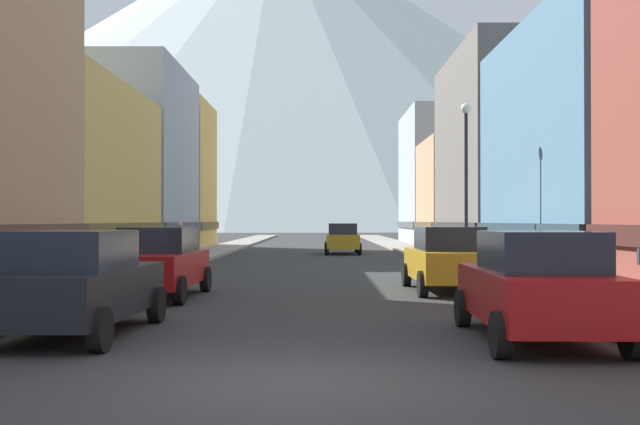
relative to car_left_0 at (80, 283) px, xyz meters
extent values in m
plane|color=#2F2F2F|center=(3.80, -3.67, -0.90)|extent=(400.00, 400.00, 0.00)
cube|color=gray|center=(-2.45, 31.33, -0.82)|extent=(2.50, 100.00, 0.15)
cube|color=gray|center=(10.05, 31.33, -0.82)|extent=(2.50, 100.00, 0.15)
cube|color=#D8B259|center=(-7.96, 18.35, 2.85)|extent=(8.52, 12.18, 7.49)
cube|color=brown|center=(-7.96, 18.35, 0.70)|extent=(8.82, 12.18, 0.50)
cube|color=#99A5B2|center=(-7.00, 30.54, 4.43)|extent=(6.60, 11.10, 10.66)
cube|color=#444A50|center=(-7.00, 30.54, 0.70)|extent=(6.90, 11.10, 0.50)
cube|color=#D8B259|center=(-7.25, 40.54, 4.20)|extent=(7.10, 8.08, 10.20)
cube|color=brown|center=(-7.25, 40.54, 0.70)|extent=(7.40, 8.08, 0.50)
cube|color=slate|center=(14.66, 14.51, 3.63)|extent=(6.71, 13.35, 9.06)
cube|color=#22333F|center=(14.66, 14.51, 0.70)|extent=(7.01, 13.35, 0.50)
cube|color=#66605B|center=(14.65, 28.27, 4.60)|extent=(6.69, 13.02, 11.00)
cube|color=#2D2B29|center=(14.65, 28.27, 0.70)|extent=(6.99, 13.02, 0.50)
cube|color=tan|center=(15.30, 39.70, 2.85)|extent=(8.00, 9.08, 7.49)
cube|color=brown|center=(15.30, 39.70, 0.70)|extent=(8.30, 9.08, 0.50)
cube|color=#99A5B2|center=(15.53, 50.74, 4.62)|extent=(8.45, 12.10, 11.03)
cube|color=#444A50|center=(15.53, 50.74, 0.70)|extent=(8.75, 12.10, 0.50)
cube|color=black|center=(0.00, 0.06, -0.16)|extent=(2.00, 4.47, 0.80)
cube|color=#1E232D|center=(-0.01, -0.19, 0.56)|extent=(1.68, 2.26, 0.64)
cylinder|color=black|center=(-0.86, 1.74, -0.56)|extent=(0.25, 0.69, 0.68)
cylinder|color=black|center=(0.98, 1.68, -0.56)|extent=(0.25, 0.69, 0.68)
cylinder|color=black|center=(0.86, -1.62, -0.56)|extent=(0.25, 0.69, 0.68)
cube|color=#9E1111|center=(0.00, 6.33, -0.16)|extent=(1.98, 4.46, 0.80)
cube|color=#1E232D|center=(0.01, 6.58, 0.56)|extent=(1.67, 2.25, 0.64)
cylinder|color=black|center=(0.87, 4.65, -0.56)|extent=(0.24, 0.69, 0.68)
cylinder|color=black|center=(-0.97, 4.71, -0.56)|extent=(0.24, 0.69, 0.68)
cylinder|color=black|center=(0.98, 7.95, -0.56)|extent=(0.24, 0.69, 0.68)
cylinder|color=black|center=(-0.86, 8.01, -0.56)|extent=(0.24, 0.69, 0.68)
cube|color=#9E1111|center=(7.60, -0.51, -0.16)|extent=(1.95, 4.45, 0.80)
cube|color=#1E232D|center=(7.60, -0.76, 0.56)|extent=(1.66, 2.24, 0.64)
cylinder|color=black|center=(6.73, 1.16, -0.56)|extent=(0.24, 0.69, 0.68)
cylinder|color=black|center=(8.56, 1.12, -0.56)|extent=(0.24, 0.69, 0.68)
cylinder|color=black|center=(6.64, -2.14, -0.56)|extent=(0.24, 0.69, 0.68)
cylinder|color=black|center=(8.48, -2.18, -0.56)|extent=(0.24, 0.69, 0.68)
cube|color=#B28419|center=(7.60, 8.06, -0.16)|extent=(1.89, 4.42, 0.80)
cube|color=#1E232D|center=(7.61, 7.81, 0.56)|extent=(1.62, 2.22, 0.64)
cylinder|color=black|center=(6.66, 9.70, -0.56)|extent=(0.23, 0.68, 0.68)
cylinder|color=black|center=(8.50, 9.72, -0.56)|extent=(0.23, 0.68, 0.68)
cylinder|color=black|center=(6.70, 6.40, -0.56)|extent=(0.23, 0.68, 0.68)
cylinder|color=black|center=(8.54, 6.42, -0.56)|extent=(0.23, 0.68, 0.68)
cube|color=#B28419|center=(5.40, 31.42, -0.16)|extent=(1.84, 4.40, 0.80)
cube|color=#1E232D|center=(5.40, 31.17, 0.56)|extent=(1.60, 2.20, 0.64)
cylinder|color=black|center=(4.48, 33.07, -0.56)|extent=(0.22, 0.68, 0.68)
cylinder|color=black|center=(6.32, 33.07, -0.56)|extent=(0.22, 0.68, 0.68)
cylinder|color=black|center=(4.48, 29.77, -0.56)|extent=(0.22, 0.68, 0.68)
cylinder|color=black|center=(6.32, 29.77, -0.56)|extent=(0.22, 0.68, 0.68)
cylinder|color=#4C5156|center=(10.15, 3.87, -0.30)|extent=(0.56, 0.56, 0.90)
cylinder|color=#2D2D33|center=(10.15, 3.87, 0.19)|extent=(0.59, 0.59, 0.08)
cylinder|color=brown|center=(10.80, 10.97, -0.60)|extent=(0.52, 0.52, 0.31)
sphere|color=#1E7725|center=(10.80, 10.97, -0.16)|extent=(0.72, 0.72, 0.72)
cylinder|color=maroon|center=(-2.45, 22.76, 0.00)|extent=(0.36, 0.36, 1.49)
sphere|color=tan|center=(-2.45, 22.76, 0.86)|extent=(0.24, 0.24, 0.24)
cylinder|color=black|center=(9.15, 13.38, 2.00)|extent=(0.12, 0.12, 5.50)
sphere|color=white|center=(9.15, 13.38, 4.93)|extent=(0.36, 0.36, 0.36)
cone|color=silver|center=(-11.01, 256.33, 53.98)|extent=(299.95, 299.95, 109.77)
camera|label=1|loc=(4.10, -12.81, 1.05)|focal=42.65mm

